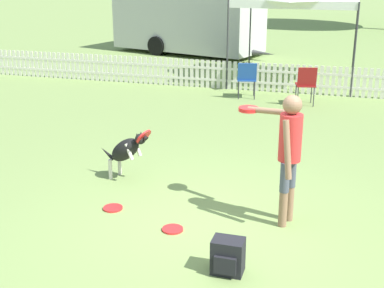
{
  "coord_description": "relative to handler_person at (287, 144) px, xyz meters",
  "views": [
    {
      "loc": [
        1.45,
        -5.95,
        3.15
      ],
      "look_at": [
        -0.53,
        0.72,
        0.8
      ],
      "focal_mm": 50.0,
      "sensor_mm": 36.0,
      "label": 1
    }
  ],
  "objects": [
    {
      "name": "frisbee_near_handler",
      "position": [
        -2.26,
        -0.27,
        -1.04
      ],
      "size": [
        0.27,
        0.27,
        0.02
      ],
      "color": "red",
      "rests_on": "ground_plane"
    },
    {
      "name": "handler_person",
      "position": [
        0.0,
        0.0,
        0.0
      ],
      "size": [
        0.91,
        0.89,
        1.68
      ],
      "rotation": [
        0.0,
        0.0,
        1.28
      ],
      "color": "#8C664C",
      "rests_on": "ground_plane"
    },
    {
      "name": "folding_chair_blue_left",
      "position": [
        -1.73,
        6.44,
        -0.51
      ],
      "size": [
        0.55,
        0.57,
        0.9
      ],
      "rotation": [
        0.0,
        0.0,
        3.36
      ],
      "color": "#333338",
      "rests_on": "ground_plane"
    },
    {
      "name": "picket_fence",
      "position": [
        -0.81,
        7.32,
        -0.68
      ],
      "size": [
        19.21,
        0.04,
        0.74
      ],
      "color": "silver",
      "rests_on": "ground_plane"
    },
    {
      "name": "folding_chair_center",
      "position": [
        -0.28,
        6.13,
        -0.5
      ],
      "size": [
        0.52,
        0.54,
        0.92
      ],
      "rotation": [
        0.0,
        0.0,
        3.37
      ],
      "color": "#333338",
      "rests_on": "ground_plane"
    },
    {
      "name": "leaping_dog",
      "position": [
        -2.47,
        0.73,
        -0.56
      ],
      "size": [
        0.97,
        0.5,
        0.87
      ],
      "rotation": [
        0.0,
        0.0,
        -1.86
      ],
      "color": "black",
      "rests_on": "ground_plane"
    },
    {
      "name": "ground_plane",
      "position": [
        -0.81,
        -0.33,
        -1.05
      ],
      "size": [
        240.0,
        240.0,
        0.0
      ],
      "primitive_type": "plane",
      "color": "olive"
    },
    {
      "name": "frisbee_near_dog",
      "position": [
        -1.29,
        -0.62,
        -1.04
      ],
      "size": [
        0.27,
        0.27,
        0.02
      ],
      "color": "red",
      "rests_on": "ground_plane"
    },
    {
      "name": "equipment_trailer",
      "position": [
        -5.17,
        12.78,
        0.12
      ],
      "size": [
        6.26,
        3.51,
        2.2
      ],
      "rotation": [
        0.0,
        0.0,
        -0.29
      ],
      "color": "#B7B7B7",
      "rests_on": "ground_plane"
    },
    {
      "name": "backpack_on_grass",
      "position": [
        -0.42,
        -1.36,
        -0.86
      ],
      "size": [
        0.34,
        0.28,
        0.39
      ],
      "color": "black",
      "rests_on": "ground_plane"
    }
  ]
}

